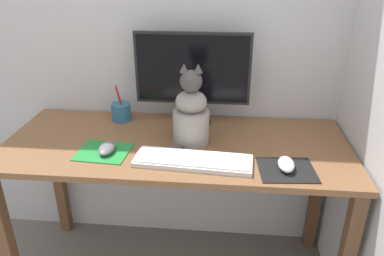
{
  "coord_description": "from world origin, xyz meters",
  "views": [
    {
      "loc": [
        0.2,
        -1.37,
        1.43
      ],
      "look_at": [
        0.07,
        -0.08,
        0.82
      ],
      "focal_mm": 35.0,
      "sensor_mm": 36.0,
      "label": 1
    }
  ],
  "objects_px": {
    "computer_mouse_left": "(107,148)",
    "pen_cup": "(121,112)",
    "computer_mouse_right": "(286,164)",
    "monitor": "(193,74)",
    "keyboard": "(193,160)",
    "cat": "(191,114)"
  },
  "relations": [
    {
      "from": "monitor",
      "to": "pen_cup",
      "type": "relative_size",
      "value": 2.94
    },
    {
      "from": "monitor",
      "to": "keyboard",
      "type": "relative_size",
      "value": 1.13
    },
    {
      "from": "monitor",
      "to": "computer_mouse_right",
      "type": "height_order",
      "value": "monitor"
    },
    {
      "from": "computer_mouse_left",
      "to": "monitor",
      "type": "bearing_deg",
      "value": 45.42
    },
    {
      "from": "computer_mouse_left",
      "to": "computer_mouse_right",
      "type": "bearing_deg",
      "value": -5.55
    },
    {
      "from": "computer_mouse_right",
      "to": "keyboard",
      "type": "bearing_deg",
      "value": 177.35
    },
    {
      "from": "computer_mouse_left",
      "to": "pen_cup",
      "type": "relative_size",
      "value": 0.66
    },
    {
      "from": "computer_mouse_right",
      "to": "cat",
      "type": "xyz_separation_m",
      "value": [
        -0.36,
        0.19,
        0.1
      ]
    },
    {
      "from": "monitor",
      "to": "computer_mouse_left",
      "type": "bearing_deg",
      "value": -134.58
    },
    {
      "from": "monitor",
      "to": "computer_mouse_right",
      "type": "relative_size",
      "value": 4.87
    },
    {
      "from": "keyboard",
      "to": "cat",
      "type": "bearing_deg",
      "value": 102.19
    },
    {
      "from": "monitor",
      "to": "computer_mouse_left",
      "type": "relative_size",
      "value": 4.44
    },
    {
      "from": "computer_mouse_right",
      "to": "cat",
      "type": "distance_m",
      "value": 0.42
    },
    {
      "from": "monitor",
      "to": "computer_mouse_left",
      "type": "distance_m",
      "value": 0.49
    },
    {
      "from": "computer_mouse_left",
      "to": "pen_cup",
      "type": "distance_m",
      "value": 0.32
    },
    {
      "from": "monitor",
      "to": "keyboard",
      "type": "distance_m",
      "value": 0.43
    },
    {
      "from": "keyboard",
      "to": "pen_cup",
      "type": "distance_m",
      "value": 0.52
    },
    {
      "from": "monitor",
      "to": "computer_mouse_left",
      "type": "height_order",
      "value": "monitor"
    },
    {
      "from": "computer_mouse_left",
      "to": "pen_cup",
      "type": "bearing_deg",
      "value": 94.91
    },
    {
      "from": "pen_cup",
      "to": "computer_mouse_right",
      "type": "bearing_deg",
      "value": -28.43
    },
    {
      "from": "keyboard",
      "to": "computer_mouse_right",
      "type": "distance_m",
      "value": 0.34
    },
    {
      "from": "monitor",
      "to": "keyboard",
      "type": "height_order",
      "value": "monitor"
    }
  ]
}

